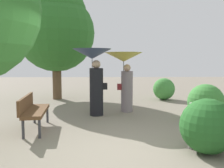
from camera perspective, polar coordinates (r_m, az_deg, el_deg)
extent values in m
plane|color=gray|center=(4.46, 1.25, -16.47)|extent=(40.00, 40.00, 0.00)
cylinder|color=black|center=(7.32, -3.72, -1.88)|extent=(0.41, 0.41, 1.44)
sphere|color=tan|center=(7.26, -3.77, 4.68)|extent=(0.26, 0.26, 0.26)
cylinder|color=#333338|center=(7.26, -4.73, 2.90)|extent=(0.02, 0.02, 0.78)
cone|color=#38476B|center=(7.25, -4.77, 7.16)|extent=(1.17, 1.17, 0.30)
cube|color=black|center=(7.32, -1.65, -0.52)|extent=(0.14, 0.10, 0.20)
cylinder|color=gray|center=(7.85, 3.57, -1.79)|extent=(0.38, 0.38, 1.33)
sphere|color=tan|center=(7.78, 3.60, 3.85)|extent=(0.24, 0.24, 0.24)
cylinder|color=#333338|center=(7.77, 2.77, 2.50)|extent=(0.02, 0.02, 0.77)
cone|color=#D8C64C|center=(7.76, 2.79, 6.43)|extent=(1.21, 1.21, 0.30)
cube|color=maroon|center=(7.79, 1.76, -0.67)|extent=(0.14, 0.10, 0.20)
cylinder|color=#38383D|center=(5.48, -16.87, -10.05)|extent=(0.06, 0.06, 0.44)
cylinder|color=#38383D|center=(5.54, -20.40, -9.98)|extent=(0.06, 0.06, 0.44)
cylinder|color=#38383D|center=(6.77, -15.12, -7.01)|extent=(0.06, 0.06, 0.44)
cylinder|color=#38383D|center=(6.82, -17.98, -6.99)|extent=(0.06, 0.06, 0.44)
cube|color=brown|center=(6.09, -17.55, -6.16)|extent=(0.61, 1.54, 0.08)
cube|color=brown|center=(6.10, -19.84, -4.36)|extent=(0.23, 1.50, 0.35)
cylinder|color=brown|center=(10.61, -13.08, 6.65)|extent=(0.38, 0.38, 3.78)
sphere|color=#2D6B28|center=(10.67, -13.19, 11.73)|extent=(3.28, 3.28, 3.28)
sphere|color=#2D6B28|center=(10.78, -13.29, 15.73)|extent=(2.62, 2.62, 2.62)
sphere|color=#428C3D|center=(7.32, 21.39, -3.96)|extent=(1.02, 1.02, 1.02)
sphere|color=#235B23|center=(4.71, 21.79, -9.26)|extent=(1.00, 1.00, 1.00)
sphere|color=#428C3D|center=(10.47, 12.25, -1.15)|extent=(0.92, 0.92, 0.92)
cylinder|color=gray|center=(4.86, 18.48, -9.41)|extent=(0.12, 0.12, 0.88)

